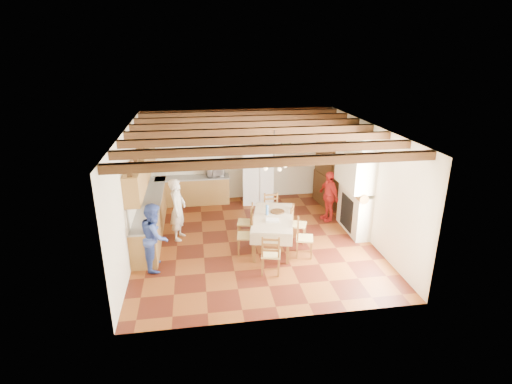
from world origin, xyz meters
TOP-DOWN VIEW (x-y plane):
  - floor at (0.00, 0.00)m, footprint 6.00×6.50m
  - ceiling at (0.00, 0.00)m, footprint 6.00×6.50m
  - wall_back at (0.00, 3.26)m, footprint 6.00×0.02m
  - wall_front at (0.00, -3.26)m, footprint 6.00×0.02m
  - wall_left at (-3.01, 0.00)m, footprint 0.02×6.50m
  - wall_right at (3.01, 0.00)m, footprint 0.02×6.50m
  - ceiling_beams at (0.00, 0.00)m, footprint 6.00×6.30m
  - lower_cabinets_left at (-2.70, 1.05)m, footprint 0.60×4.30m
  - lower_cabinets_back at (-1.55, 2.95)m, footprint 2.30×0.60m
  - countertop_left at (-2.70, 1.05)m, footprint 0.62×4.30m
  - countertop_back at (-1.55, 2.95)m, footprint 2.34×0.62m
  - backsplash_left at (-2.98, 1.05)m, footprint 0.03×4.30m
  - backsplash_back at (-1.55, 3.23)m, footprint 2.30×0.03m
  - upper_cabinets at (-2.83, 1.05)m, footprint 0.35×4.20m
  - fireplace at (2.72, 0.20)m, footprint 0.56×1.60m
  - wall_picture at (1.55, 3.23)m, footprint 0.34×0.03m
  - refrigerator at (0.55, 2.79)m, footprint 1.06×0.91m
  - hutch at (2.75, 2.23)m, footprint 0.68×1.32m
  - dining_table at (0.42, -0.39)m, footprint 1.38×2.06m
  - chandelier at (0.42, -0.39)m, footprint 0.47×0.47m
  - chair_left_near at (-0.30, -0.61)m, footprint 0.46×0.48m
  - chair_left_far at (-0.20, 0.18)m, footprint 0.48×0.50m
  - chair_right_near at (1.09, -0.96)m, footprint 0.50×0.51m
  - chair_right_far at (1.14, -0.18)m, footprint 0.53×0.54m
  - chair_end_near at (0.14, -1.61)m, footprint 0.50×0.49m
  - chair_end_far at (0.63, 0.78)m, footprint 0.43×0.41m
  - person_man at (-1.94, 0.44)m, footprint 0.54×0.69m
  - person_woman_blue at (-2.41, -0.97)m, footprint 0.60×0.77m
  - person_woman_red at (2.34, 1.02)m, footprint 0.57×0.93m
  - microwave at (-0.82, 2.95)m, footprint 0.61×0.47m
  - fridge_vase at (0.59, 2.79)m, footprint 0.34×0.34m

SIDE VIEW (x-z plane):
  - floor at x=0.00m, z-range -0.02..0.00m
  - lower_cabinets_left at x=-2.70m, z-range 0.00..0.86m
  - lower_cabinets_back at x=-1.55m, z-range 0.00..0.86m
  - chair_left_near at x=-0.30m, z-range 0.00..0.96m
  - chair_left_far at x=-0.20m, z-range 0.00..0.96m
  - chair_right_near at x=1.09m, z-range 0.00..0.96m
  - chair_right_far at x=1.14m, z-range 0.00..0.96m
  - chair_end_near at x=0.14m, z-range 0.00..0.96m
  - chair_end_far at x=0.63m, z-range 0.00..0.96m
  - dining_table at x=0.42m, z-range 0.33..1.15m
  - person_woman_red at x=2.34m, z-range 0.00..1.48m
  - person_woman_blue at x=-2.41m, z-range 0.00..1.57m
  - person_man at x=-1.94m, z-range 0.00..1.66m
  - countertop_left at x=-2.70m, z-range 0.86..0.90m
  - countertop_back at x=-1.55m, z-range 0.86..0.90m
  - refrigerator at x=0.55m, z-range 0.00..1.94m
  - microwave at x=-0.82m, z-range 0.90..1.21m
  - hutch at x=2.75m, z-range 0.00..2.30m
  - backsplash_left at x=-2.98m, z-range 0.90..1.50m
  - backsplash_back at x=-1.55m, z-range 0.90..1.50m
  - fireplace at x=2.72m, z-range 0.00..2.80m
  - wall_back at x=0.00m, z-range 0.00..3.00m
  - wall_front at x=0.00m, z-range 0.00..3.00m
  - wall_left at x=-3.01m, z-range 0.00..3.00m
  - wall_right at x=3.01m, z-range 0.00..3.00m
  - upper_cabinets at x=-2.83m, z-range 1.50..2.20m
  - wall_picture at x=1.55m, z-range 1.64..2.06m
  - fridge_vase at x=0.59m, z-range 1.94..2.27m
  - chandelier at x=0.42m, z-range 2.23..2.27m
  - ceiling_beams at x=0.00m, z-range 2.83..2.99m
  - ceiling at x=0.00m, z-range 3.00..3.02m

